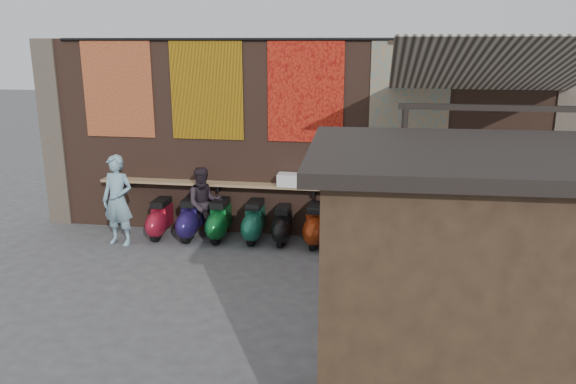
% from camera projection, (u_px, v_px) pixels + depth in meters
% --- Properties ---
extents(ground, '(70.00, 70.00, 0.00)m').
position_uv_depth(ground, '(267.00, 284.00, 9.40)').
color(ground, '#474749').
rests_on(ground, ground).
extents(brick_wall, '(10.00, 0.40, 4.00)m').
position_uv_depth(brick_wall, '(292.00, 140.00, 11.45)').
color(brick_wall, brown).
rests_on(brick_wall, ground).
extents(pier_left, '(0.50, 0.50, 4.00)m').
position_uv_depth(pier_left, '(57.00, 133.00, 12.26)').
color(pier_left, '#4C4238').
rests_on(pier_left, ground).
extents(pier_right, '(0.50, 0.50, 4.00)m').
position_uv_depth(pier_right, '(562.00, 147.00, 10.64)').
color(pier_right, '#4C4238').
rests_on(pier_right, ground).
extents(eating_counter, '(8.00, 0.32, 0.05)m').
position_uv_depth(eating_counter, '(289.00, 187.00, 11.34)').
color(eating_counter, '#9E7A51').
rests_on(eating_counter, brick_wall).
extents(shelf_box, '(0.55, 0.31, 0.25)m').
position_uv_depth(shelf_box, '(291.00, 180.00, 11.26)').
color(shelf_box, white).
rests_on(shelf_box, eating_counter).
extents(tapestry_redgold, '(1.50, 0.02, 2.00)m').
position_uv_depth(tapestry_redgold, '(118.00, 89.00, 11.55)').
color(tapestry_redgold, maroon).
rests_on(tapestry_redgold, brick_wall).
extents(tapestry_sun, '(1.50, 0.02, 2.00)m').
position_uv_depth(tapestry_sun, '(207.00, 90.00, 11.25)').
color(tapestry_sun, '#F0A20E').
rests_on(tapestry_sun, brick_wall).
extents(tapestry_orange, '(1.50, 0.02, 2.00)m').
position_uv_depth(tapestry_orange, '(305.00, 91.00, 10.94)').
color(tapestry_orange, red).
rests_on(tapestry_orange, brick_wall).
extents(tapestry_multi, '(1.50, 0.02, 2.00)m').
position_uv_depth(tapestry_multi, '(410.00, 93.00, 10.63)').
color(tapestry_multi, teal).
rests_on(tapestry_multi, brick_wall).
extents(hang_rail, '(9.50, 0.06, 0.06)m').
position_uv_depth(hang_rail, '(290.00, 39.00, 10.72)').
color(hang_rail, black).
rests_on(hang_rail, brick_wall).
extents(scooter_stool_0, '(0.38, 0.83, 0.79)m').
position_uv_depth(scooter_stool_0, '(160.00, 219.00, 11.58)').
color(scooter_stool_0, maroon).
rests_on(scooter_stool_0, ground).
extents(scooter_stool_1, '(0.40, 0.88, 0.84)m').
position_uv_depth(scooter_stool_1, '(191.00, 219.00, 11.49)').
color(scooter_stool_1, '#1E144C').
rests_on(scooter_stool_1, ground).
extents(scooter_stool_2, '(0.39, 0.87, 0.83)m').
position_uv_depth(scooter_stool_2, '(219.00, 220.00, 11.42)').
color(scooter_stool_2, '#0C5622').
rests_on(scooter_stool_2, ground).
extents(scooter_stool_3, '(0.39, 0.87, 0.82)m').
position_uv_depth(scooter_stool_3, '(254.00, 222.00, 11.34)').
color(scooter_stool_3, '#18624A').
rests_on(scooter_stool_3, ground).
extents(scooter_stool_4, '(0.35, 0.79, 0.75)m').
position_uv_depth(scooter_stool_4, '(283.00, 225.00, 11.24)').
color(scooter_stool_4, black).
rests_on(scooter_stool_4, ground).
extents(scooter_stool_5, '(0.39, 0.87, 0.82)m').
position_uv_depth(scooter_stool_5, '(315.00, 226.00, 11.11)').
color(scooter_stool_5, maroon).
rests_on(scooter_stool_5, ground).
extents(scooter_stool_6, '(0.37, 0.82, 0.78)m').
position_uv_depth(scooter_stool_6, '(346.00, 228.00, 11.02)').
color(scooter_stool_6, '#1A164F').
rests_on(scooter_stool_6, ground).
extents(scooter_stool_7, '(0.39, 0.87, 0.83)m').
position_uv_depth(scooter_stool_7, '(381.00, 228.00, 10.96)').
color(scooter_stool_7, navy).
rests_on(scooter_stool_7, ground).
extents(scooter_stool_8, '(0.33, 0.73, 0.69)m').
position_uv_depth(scooter_stool_8, '(416.00, 234.00, 10.83)').
color(scooter_stool_8, maroon).
rests_on(scooter_stool_8, ground).
extents(scooter_stool_9, '(0.35, 0.77, 0.73)m').
position_uv_depth(scooter_stool_9, '(452.00, 236.00, 10.68)').
color(scooter_stool_9, black).
rests_on(scooter_stool_9, ground).
extents(diner_left, '(0.72, 0.53, 1.81)m').
position_uv_depth(diner_left, '(118.00, 200.00, 11.07)').
color(diner_left, '#85B2C2').
rests_on(diner_left, ground).
extents(diner_right, '(0.91, 0.83, 1.51)m').
position_uv_depth(diner_right, '(204.00, 204.00, 11.37)').
color(diner_right, '#2A2028').
rests_on(diner_right, ground).
extents(shopper_navy, '(0.95, 0.84, 1.55)m').
position_uv_depth(shopper_navy, '(454.00, 257.00, 8.51)').
color(shopper_navy, '#152031').
rests_on(shopper_navy, ground).
extents(shopper_grey, '(1.24, 1.03, 1.67)m').
position_uv_depth(shopper_grey, '(502.00, 272.00, 7.80)').
color(shopper_grey, '#595A5E').
rests_on(shopper_grey, ground).
extents(shopper_tan, '(0.94, 0.83, 1.62)m').
position_uv_depth(shopper_tan, '(456.00, 241.00, 9.07)').
color(shopper_tan, '#806A51').
rests_on(shopper_tan, ground).
extents(market_stall, '(2.76, 2.12, 2.91)m').
position_uv_depth(market_stall, '(465.00, 311.00, 5.36)').
color(market_stall, black).
rests_on(market_stall, ground).
extents(stall_roof, '(3.10, 2.44, 0.12)m').
position_uv_depth(stall_roof, '(479.00, 155.00, 4.97)').
color(stall_roof, black).
rests_on(stall_roof, market_stall).
extents(stall_sign, '(1.20, 0.09, 0.50)m').
position_uv_depth(stall_sign, '(453.00, 213.00, 6.18)').
color(stall_sign, gold).
rests_on(stall_sign, market_stall).
extents(stall_shelf, '(2.23, 0.19, 0.06)m').
position_uv_depth(stall_shelf, '(446.00, 300.00, 6.46)').
color(stall_shelf, '#473321').
rests_on(stall_shelf, market_stall).
extents(awning_canvas, '(3.20, 3.28, 0.97)m').
position_uv_depth(awning_canvas, '(495.00, 67.00, 8.79)').
color(awning_canvas, beige).
rests_on(awning_canvas, brick_wall).
extents(awning_ledger, '(3.30, 0.08, 0.12)m').
position_uv_depth(awning_ledger, '(480.00, 41.00, 10.20)').
color(awning_ledger, '#33261C').
rests_on(awning_ledger, brick_wall).
extents(awning_header, '(3.00, 0.08, 0.08)m').
position_uv_depth(awning_header, '(512.00, 108.00, 7.48)').
color(awning_header, black).
rests_on(awning_header, awning_post_left).
extents(awning_post_left, '(0.09, 0.09, 3.10)m').
position_uv_depth(awning_post_left, '(400.00, 213.00, 8.10)').
color(awning_post_left, black).
rests_on(awning_post_left, ground).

